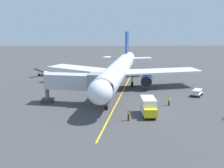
{
  "coord_description": "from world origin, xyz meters",
  "views": [
    {
      "loc": [
        1.81,
        54.04,
        13.66
      ],
      "look_at": [
        0.9,
        7.26,
        3.0
      ],
      "focal_mm": 43.3,
      "sensor_mm": 36.0,
      "label": 1
    }
  ],
  "objects_px": {
    "belt_loader_starboard_side": "(43,73)",
    "airplane": "(119,71)",
    "ground_crew_wing_walker": "(109,95)",
    "ground_crew_loader": "(169,101)",
    "ground_crew_marshaller": "(129,115)",
    "baggage_cart_rear_apron": "(197,93)",
    "jet_bridge": "(78,82)",
    "box_truck_portside": "(149,107)"
  },
  "relations": [
    {
      "from": "belt_loader_starboard_side",
      "to": "airplane",
      "type": "bearing_deg",
      "value": 141.43
    },
    {
      "from": "ground_crew_wing_walker",
      "to": "ground_crew_loader",
      "type": "relative_size",
      "value": 1.0
    },
    {
      "from": "ground_crew_marshaller",
      "to": "ground_crew_loader",
      "type": "bearing_deg",
      "value": -136.5
    },
    {
      "from": "airplane",
      "to": "baggage_cart_rear_apron",
      "type": "distance_m",
      "value": 16.12
    },
    {
      "from": "jet_bridge",
      "to": "belt_loader_starboard_side",
      "type": "xyz_separation_m",
      "value": [
        11.91,
        -25.46,
        -3.05
      ]
    },
    {
      "from": "box_truck_portside",
      "to": "belt_loader_starboard_side",
      "type": "distance_m",
      "value": 39.25
    },
    {
      "from": "jet_bridge",
      "to": "ground_crew_marshaller",
      "type": "height_order",
      "value": "jet_bridge"
    },
    {
      "from": "airplane",
      "to": "ground_crew_wing_walker",
      "type": "relative_size",
      "value": 23.49
    },
    {
      "from": "ground_crew_wing_walker",
      "to": "belt_loader_starboard_side",
      "type": "distance_m",
      "value": 29.01
    },
    {
      "from": "airplane",
      "to": "belt_loader_starboard_side",
      "type": "relative_size",
      "value": 8.62
    },
    {
      "from": "box_truck_portside",
      "to": "baggage_cart_rear_apron",
      "type": "xyz_separation_m",
      "value": [
        -10.92,
        -10.75,
        -0.73
      ]
    },
    {
      "from": "jet_bridge",
      "to": "ground_crew_wing_walker",
      "type": "xyz_separation_m",
      "value": [
        -5.25,
        -2.07,
        -2.88
      ]
    },
    {
      "from": "jet_bridge",
      "to": "belt_loader_starboard_side",
      "type": "bearing_deg",
      "value": -64.94
    },
    {
      "from": "airplane",
      "to": "ground_crew_loader",
      "type": "xyz_separation_m",
      "value": [
        -8.0,
        11.61,
        -3.12
      ]
    },
    {
      "from": "ground_crew_loader",
      "to": "baggage_cart_rear_apron",
      "type": "height_order",
      "value": "ground_crew_loader"
    },
    {
      "from": "airplane",
      "to": "belt_loader_starboard_side",
      "type": "xyz_separation_m",
      "value": [
        19.26,
        -15.36,
        -3.29
      ]
    },
    {
      "from": "ground_crew_marshaller",
      "to": "baggage_cart_rear_apron",
      "type": "xyz_separation_m",
      "value": [
        -14.09,
        -12.95,
        -0.23
      ]
    },
    {
      "from": "ground_crew_loader",
      "to": "ground_crew_wing_walker",
      "type": "bearing_deg",
      "value": -19.54
    },
    {
      "from": "airplane",
      "to": "baggage_cart_rear_apron",
      "type": "height_order",
      "value": "airplane"
    },
    {
      "from": "ground_crew_loader",
      "to": "ground_crew_marshaller",
      "type": "bearing_deg",
      "value": 43.5
    },
    {
      "from": "ground_crew_marshaller",
      "to": "belt_loader_starboard_side",
      "type": "bearing_deg",
      "value": -59.66
    },
    {
      "from": "box_truck_portside",
      "to": "ground_crew_wing_walker",
      "type": "bearing_deg",
      "value": -54.84
    },
    {
      "from": "airplane",
      "to": "ground_crew_marshaller",
      "type": "height_order",
      "value": "airplane"
    },
    {
      "from": "ground_crew_wing_walker",
      "to": "airplane",
      "type": "bearing_deg",
      "value": -104.66
    },
    {
      "from": "ground_crew_marshaller",
      "to": "airplane",
      "type": "bearing_deg",
      "value": -88.08
    },
    {
      "from": "ground_crew_wing_walker",
      "to": "belt_loader_starboard_side",
      "type": "height_order",
      "value": "belt_loader_starboard_side"
    },
    {
      "from": "jet_bridge",
      "to": "ground_crew_loader",
      "type": "height_order",
      "value": "jet_bridge"
    },
    {
      "from": "jet_bridge",
      "to": "box_truck_portside",
      "type": "distance_m",
      "value": 13.02
    },
    {
      "from": "airplane",
      "to": "ground_crew_wing_walker",
      "type": "bearing_deg",
      "value": 75.34
    },
    {
      "from": "jet_bridge",
      "to": "ground_crew_loader",
      "type": "xyz_separation_m",
      "value": [
        -15.34,
        1.51,
        -2.88
      ]
    },
    {
      "from": "airplane",
      "to": "ground_crew_wing_walker",
      "type": "xyz_separation_m",
      "value": [
        2.1,
        8.03,
        -3.12
      ]
    },
    {
      "from": "ground_crew_loader",
      "to": "baggage_cart_rear_apron",
      "type": "xyz_separation_m",
      "value": [
        -6.72,
        -5.96,
        -0.23
      ]
    },
    {
      "from": "ground_crew_marshaller",
      "to": "ground_crew_wing_walker",
      "type": "xyz_separation_m",
      "value": [
        2.72,
        -10.58,
        0.0
      ]
    },
    {
      "from": "jet_bridge",
      "to": "baggage_cart_rear_apron",
      "type": "bearing_deg",
      "value": -168.6
    },
    {
      "from": "airplane",
      "to": "ground_crew_loader",
      "type": "bearing_deg",
      "value": 124.55
    },
    {
      "from": "jet_bridge",
      "to": "ground_crew_loader",
      "type": "distance_m",
      "value": 15.68
    },
    {
      "from": "belt_loader_starboard_side",
      "to": "ground_crew_wing_walker",
      "type": "bearing_deg",
      "value": 126.26
    },
    {
      "from": "ground_crew_marshaller",
      "to": "belt_loader_starboard_side",
      "type": "xyz_separation_m",
      "value": [
        19.88,
        -33.96,
        -0.17
      ]
    },
    {
      "from": "ground_crew_loader",
      "to": "box_truck_portside",
      "type": "relative_size",
      "value": 0.37
    },
    {
      "from": "airplane",
      "to": "baggage_cart_rear_apron",
      "type": "xyz_separation_m",
      "value": [
        -14.72,
        5.65,
        -3.35
      ]
    },
    {
      "from": "airplane",
      "to": "baggage_cart_rear_apron",
      "type": "relative_size",
      "value": 13.65
    },
    {
      "from": "ground_crew_loader",
      "to": "airplane",
      "type": "bearing_deg",
      "value": -55.45
    }
  ]
}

